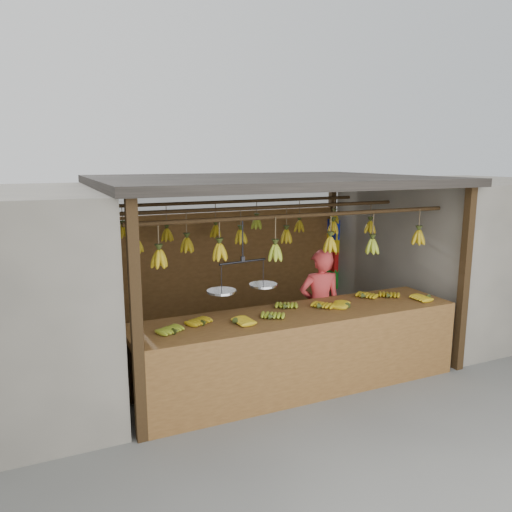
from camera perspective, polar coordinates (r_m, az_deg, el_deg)
name	(u,v)px	position (r m, az deg, el deg)	size (l,w,h in m)	color
ground	(265,352)	(7.02, 1.03, -10.91)	(80.00, 80.00, 0.00)	#5B5B57
stall	(255,207)	(6.83, -0.10, 5.57)	(4.30, 3.30, 2.40)	black
neighbor_right	(465,251)	(8.80, 22.76, 0.55)	(3.00, 3.00, 2.30)	slate
counter	(304,331)	(5.70, 5.55, -8.54)	(3.86, 0.88, 0.96)	brown
hanging_bananas	(265,236)	(6.60, 1.06, 2.30)	(3.59, 2.23, 0.39)	#AD8C12
balance_scale	(243,285)	(5.46, -1.51, -3.34)	(0.83, 0.37, 0.78)	black
vendor	(320,307)	(6.49, 7.30, -5.79)	(0.55, 0.36, 1.51)	#BF3333
bag_bundles	(333,253)	(8.79, 8.75, 0.34)	(0.08, 0.26, 1.20)	#1426BF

